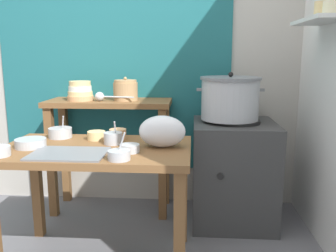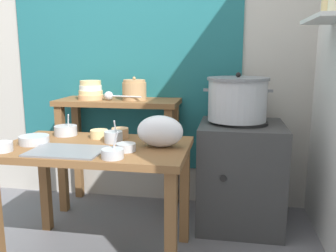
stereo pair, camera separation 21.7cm
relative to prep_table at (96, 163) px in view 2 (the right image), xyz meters
The scene contains 18 objects.
wall_back 1.24m from the prep_table, 81.76° to the left, with size 4.40×0.12×2.60m.
prep_table is the anchor object (origin of this frame).
back_shelf_table 0.76m from the prep_table, 96.96° to the left, with size 0.96×0.40×0.90m.
stove_block 1.09m from the prep_table, 35.52° to the left, with size 0.60×0.61×0.78m.
steamer_pot 1.10m from the prep_table, 37.68° to the left, with size 0.49×0.44×0.35m.
clay_pot 0.84m from the prep_table, 86.95° to the left, with size 0.19×0.19×0.18m.
bowl_stack_enamel 0.86m from the prep_table, 113.07° to the left, with size 0.20×0.20×0.15m.
ladle 0.77m from the prep_table, 101.10° to the left, with size 0.31×0.09×0.07m.
serving_tray 0.23m from the prep_table, 120.64° to the right, with size 0.40×0.28×0.01m, color slate.
plastic_bag 0.44m from the prep_table, ahead, with size 0.27×0.16×0.18m, color white.
prep_bowl_0 0.27m from the prep_table, 24.52° to the right, with size 0.11×0.11×0.04m.
prep_bowl_1 0.40m from the prep_table, behind, with size 0.18×0.18×0.05m.
prep_bowl_2 0.23m from the prep_table, 103.60° to the left, with size 0.11×0.11×0.05m.
prep_bowl_3 0.19m from the prep_table, 43.33° to the left, with size 0.11×0.11×0.14m.
prep_bowl_4 0.27m from the prep_table, 67.51° to the left, with size 0.11×0.11×0.06m.
prep_bowl_5 0.53m from the prep_table, 153.91° to the right, with size 0.12×0.12×0.05m.
prep_bowl_6 0.39m from the prep_table, 142.76° to the left, with size 0.15×0.15×0.14m.
prep_bowl_7 0.34m from the prep_table, 52.63° to the right, with size 0.12×0.12×0.14m.
Camera 2 is at (0.71, -1.87, 1.24)m, focal length 38.21 mm.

